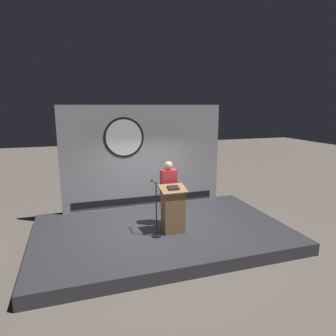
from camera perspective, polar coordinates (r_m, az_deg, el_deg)
name	(u,v)px	position (r m, az deg, el deg)	size (l,w,h in m)	color
ground_plane	(162,238)	(8.06, -1.20, -13.25)	(40.00, 40.00, 0.00)	#6B6056
stage_platform	(162,233)	(8.00, -1.21, -12.28)	(6.40, 4.00, 0.30)	#333338
banner_display	(144,157)	(9.22, -4.67, 2.11)	(4.94, 0.12, 3.13)	#9E9EA3
podium	(173,210)	(7.52, 0.95, -7.90)	(0.64, 0.50, 1.19)	olive
speaker_person	(169,193)	(7.88, 0.10, -4.71)	(0.40, 0.26, 1.71)	black
microphone_stand	(156,217)	(7.34, -2.33, -9.30)	(0.24, 0.54, 1.36)	black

